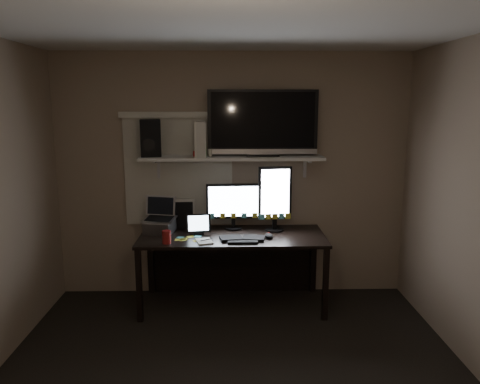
{
  "coord_description": "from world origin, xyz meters",
  "views": [
    {
      "loc": [
        -0.02,
        -2.97,
        2.02
      ],
      "look_at": [
        0.07,
        1.25,
        1.19
      ],
      "focal_mm": 35.0,
      "sensor_mm": 36.0,
      "label": 1
    }
  ],
  "objects_px": {
    "mouse": "(269,236)",
    "cup": "(167,237)",
    "desk": "(232,248)",
    "tv": "(263,123)",
    "tablet": "(199,224)",
    "keyboard": "(242,238)",
    "game_console": "(202,139)",
    "laptop": "(159,216)",
    "monitor_landscape": "(233,206)",
    "monitor_portrait": "(275,198)",
    "speaker": "(151,138)"
  },
  "relations": [
    {
      "from": "tablet",
      "to": "tv",
      "type": "relative_size",
      "value": 0.22
    },
    {
      "from": "tablet",
      "to": "tv",
      "type": "height_order",
      "value": "tv"
    },
    {
      "from": "monitor_portrait",
      "to": "tv",
      "type": "relative_size",
      "value": 0.62
    },
    {
      "from": "mouse",
      "to": "speaker",
      "type": "distance_m",
      "value": 1.5
    },
    {
      "from": "keyboard",
      "to": "game_console",
      "type": "relative_size",
      "value": 1.24
    },
    {
      "from": "desk",
      "to": "monitor_landscape",
      "type": "bearing_deg",
      "value": 83.87
    },
    {
      "from": "monitor_portrait",
      "to": "game_console",
      "type": "height_order",
      "value": "game_console"
    },
    {
      "from": "mouse",
      "to": "tv",
      "type": "xyz_separation_m",
      "value": [
        -0.05,
        0.33,
        1.05
      ]
    },
    {
      "from": "monitor_portrait",
      "to": "speaker",
      "type": "xyz_separation_m",
      "value": [
        -1.22,
        0.07,
        0.6
      ]
    },
    {
      "from": "mouse",
      "to": "cup",
      "type": "distance_m",
      "value": 0.97
    },
    {
      "from": "cup",
      "to": "monitor_portrait",
      "type": "bearing_deg",
      "value": 21.6
    },
    {
      "from": "keyboard",
      "to": "game_console",
      "type": "xyz_separation_m",
      "value": [
        -0.38,
        0.33,
        0.91
      ]
    },
    {
      "from": "keyboard",
      "to": "mouse",
      "type": "xyz_separation_m",
      "value": [
        0.26,
        0.05,
        0.01
      ]
    },
    {
      "from": "tablet",
      "to": "laptop",
      "type": "relative_size",
      "value": 0.68
    },
    {
      "from": "desk",
      "to": "monitor_portrait",
      "type": "height_order",
      "value": "monitor_portrait"
    },
    {
      "from": "tv",
      "to": "game_console",
      "type": "xyz_separation_m",
      "value": [
        -0.59,
        -0.05,
        -0.15
      ]
    },
    {
      "from": "monitor_portrait",
      "to": "cup",
      "type": "bearing_deg",
      "value": -164.75
    },
    {
      "from": "mouse",
      "to": "cup",
      "type": "bearing_deg",
      "value": -173.85
    },
    {
      "from": "game_console",
      "to": "speaker",
      "type": "bearing_deg",
      "value": -177.17
    },
    {
      "from": "desk",
      "to": "keyboard",
      "type": "relative_size",
      "value": 4.23
    },
    {
      "from": "monitor_landscape",
      "to": "cup",
      "type": "bearing_deg",
      "value": -144.16
    },
    {
      "from": "keyboard",
      "to": "monitor_portrait",
      "type": "bearing_deg",
      "value": 41.63
    },
    {
      "from": "desk",
      "to": "keyboard",
      "type": "distance_m",
      "value": 0.35
    },
    {
      "from": "keyboard",
      "to": "tablet",
      "type": "distance_m",
      "value": 0.47
    },
    {
      "from": "mouse",
      "to": "monitor_landscape",
      "type": "bearing_deg",
      "value": 133.15
    },
    {
      "from": "mouse",
      "to": "tv",
      "type": "distance_m",
      "value": 1.1
    },
    {
      "from": "desk",
      "to": "speaker",
      "type": "bearing_deg",
      "value": 172.91
    },
    {
      "from": "keyboard",
      "to": "tablet",
      "type": "relative_size",
      "value": 1.81
    },
    {
      "from": "tablet",
      "to": "laptop",
      "type": "height_order",
      "value": "laptop"
    },
    {
      "from": "game_console",
      "to": "keyboard",
      "type": "bearing_deg",
      "value": -32.13
    },
    {
      "from": "game_console",
      "to": "speaker",
      "type": "xyz_separation_m",
      "value": [
        -0.51,
        0.05,
        0.01
      ]
    },
    {
      "from": "desk",
      "to": "game_console",
      "type": "bearing_deg",
      "value": 170.55
    },
    {
      "from": "keyboard",
      "to": "mouse",
      "type": "bearing_deg",
      "value": 10.39
    },
    {
      "from": "cup",
      "to": "monitor_landscape",
      "type": "bearing_deg",
      "value": 37.89
    },
    {
      "from": "desk",
      "to": "laptop",
      "type": "height_order",
      "value": "laptop"
    },
    {
      "from": "monitor_portrait",
      "to": "mouse",
      "type": "height_order",
      "value": "monitor_portrait"
    },
    {
      "from": "desk",
      "to": "cup",
      "type": "xyz_separation_m",
      "value": [
        -0.61,
        -0.38,
        0.24
      ]
    },
    {
      "from": "monitor_landscape",
      "to": "mouse",
      "type": "xyz_separation_m",
      "value": [
        0.34,
        -0.33,
        -0.22
      ]
    },
    {
      "from": "desk",
      "to": "laptop",
      "type": "bearing_deg",
      "value": -177.24
    },
    {
      "from": "desk",
      "to": "tv",
      "type": "distance_m",
      "value": 1.29
    },
    {
      "from": "tv",
      "to": "tablet",
      "type": "bearing_deg",
      "value": -162.72
    },
    {
      "from": "cup",
      "to": "game_console",
      "type": "height_order",
      "value": "game_console"
    },
    {
      "from": "cup",
      "to": "speaker",
      "type": "bearing_deg",
      "value": 112.0
    },
    {
      "from": "laptop",
      "to": "tv",
      "type": "height_order",
      "value": "tv"
    },
    {
      "from": "monitor_landscape",
      "to": "tablet",
      "type": "bearing_deg",
      "value": -153.05
    },
    {
      "from": "game_console",
      "to": "cup",
      "type": "bearing_deg",
      "value": -117.47
    },
    {
      "from": "desk",
      "to": "monitor_portrait",
      "type": "relative_size",
      "value": 2.7
    },
    {
      "from": "tablet",
      "to": "game_console",
      "type": "height_order",
      "value": "game_console"
    },
    {
      "from": "desk",
      "to": "tv",
      "type": "height_order",
      "value": "tv"
    },
    {
      "from": "tablet",
      "to": "game_console",
      "type": "bearing_deg",
      "value": 66.56
    }
  ]
}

